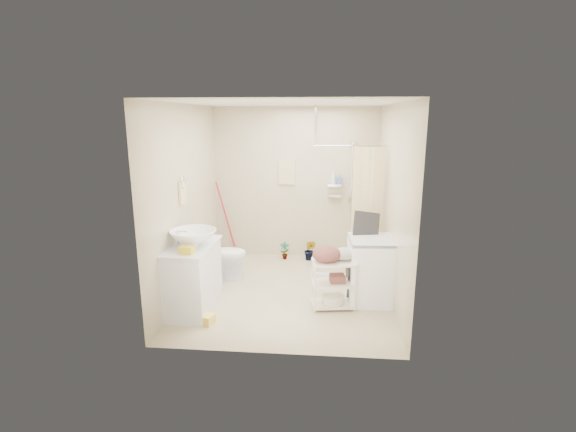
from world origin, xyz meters
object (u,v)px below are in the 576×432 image
Objects in this scene: laundry_rack at (334,280)px; vanity at (193,277)px; washing_machine at (371,270)px; toilet at (222,255)px.

vanity is at bearing 178.46° from laundry_rack.
laundry_rack is (-0.50, -0.25, -0.06)m from washing_machine.
vanity is 1.31× the size of toilet.
vanity is 1.29× the size of laundry_rack.
laundry_rack reaches higher than toilet.
vanity is at bearing 169.47° from toilet.
washing_machine is (2.18, -0.64, 0.06)m from toilet.
laundry_rack is at bearing 7.34° from vanity.
washing_machine is at bearing 12.14° from vanity.
washing_machine reaches higher than laundry_rack.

